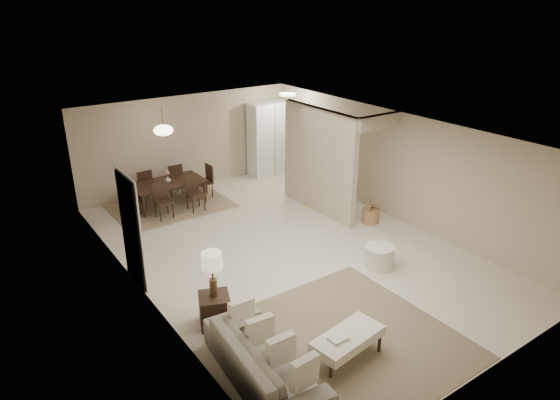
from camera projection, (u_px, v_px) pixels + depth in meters
floor at (287, 250)px, 10.28m from camera, size 9.00×9.00×0.00m
ceiling at (288, 131)px, 9.32m from camera, size 9.00×9.00×0.00m
back_wall at (188, 142)px, 13.21m from camera, size 6.00×0.00×6.00m
left_wall at (140, 232)px, 8.21m from camera, size 0.00×9.00×9.00m
right_wall at (394, 166)px, 11.39m from camera, size 0.00×9.00×9.00m
partition at (319, 161)px, 11.70m from camera, size 0.15×2.50×2.50m
doorway at (131, 231)px, 8.77m from camera, size 0.04×0.90×2.04m
pantry_cabinet at (269, 139)px, 14.27m from camera, size 1.20×0.55×2.10m
flush_light at (288, 94)px, 12.98m from camera, size 0.44×0.44×0.05m
living_rug at (343, 341)px, 7.56m from camera, size 3.20×3.20×0.01m
sofa at (264, 361)px, 6.68m from camera, size 2.28×1.06×0.65m
ottoman_bench at (348, 339)px, 7.11m from camera, size 1.17×0.66×0.40m
side_table at (215, 310)px, 7.86m from camera, size 0.61×0.61×0.52m
table_lamp at (212, 264)px, 7.55m from camera, size 0.32×0.32×0.76m
round_pouf at (379, 257)px, 9.53m from camera, size 0.56×0.56×0.44m
wicker_basket at (370, 215)px, 11.46m from camera, size 0.52×0.52×0.34m
dining_rug at (170, 205)px, 12.43m from camera, size 2.80×2.10×0.01m
dining_table at (169, 194)px, 12.31m from camera, size 1.75×0.98×0.62m
dining_chairs at (169, 189)px, 12.27m from camera, size 2.29×1.66×0.86m
vase at (168, 179)px, 12.17m from camera, size 0.19×0.19×0.15m
yellow_mat at (323, 203)px, 12.54m from camera, size 0.98×0.68×0.01m
pendant_light at (163, 130)px, 11.70m from camera, size 0.46×0.46×0.71m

